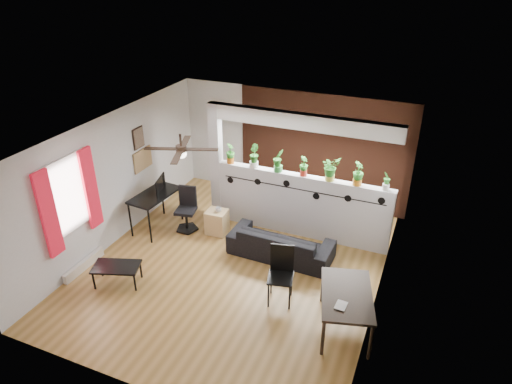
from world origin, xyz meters
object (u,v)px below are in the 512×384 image
(potted_plant_5, at_px, (358,173))
(office_chair, at_px, (187,212))
(potted_plant_6, at_px, (387,180))
(sofa, at_px, (281,243))
(computer_desk, at_px, (155,197))
(ceiling_fan, at_px, (181,150))
(potted_plant_2, at_px, (278,160))
(cup, at_px, (219,210))
(potted_plant_0, at_px, (230,153))
(potted_plant_1, at_px, (254,155))
(potted_plant_3, at_px, (304,166))
(folding_chair, at_px, (281,269))
(dining_table, at_px, (347,297))
(potted_plant_4, at_px, (331,168))
(cube_shelf, at_px, (217,222))
(coffee_table, at_px, (116,268))

(potted_plant_5, height_order, office_chair, potted_plant_5)
(potted_plant_6, distance_m, sofa, 2.30)
(computer_desk, bearing_deg, ceiling_fan, -33.78)
(computer_desk, bearing_deg, office_chair, 18.30)
(potted_plant_2, relative_size, cup, 3.76)
(potted_plant_0, xyz_separation_m, sofa, (1.46, -0.89, -1.30))
(potted_plant_1, xyz_separation_m, potted_plant_3, (1.05, 0.00, -0.04))
(potted_plant_5, bearing_deg, folding_chair, -110.36)
(potted_plant_0, distance_m, potted_plant_3, 1.58)
(dining_table, bearing_deg, potted_plant_4, 111.60)
(dining_table, bearing_deg, ceiling_fan, 170.11)
(potted_plant_0, relative_size, cube_shelf, 0.82)
(ceiling_fan, relative_size, cube_shelf, 2.33)
(office_chair, relative_size, folding_chair, 0.92)
(office_chair, relative_size, dining_table, 0.67)
(potted_plant_1, bearing_deg, computer_desk, -152.91)
(potted_plant_3, height_order, office_chair, potted_plant_3)
(cup, bearing_deg, cube_shelf, 180.00)
(cube_shelf, bearing_deg, potted_plant_3, 18.64)
(potted_plant_5, xyz_separation_m, computer_desk, (-3.94, -0.94, -0.86))
(cup, xyz_separation_m, dining_table, (3.03, -1.71, 0.05))
(sofa, height_order, cup, cup)
(potted_plant_4, height_order, computer_desk, potted_plant_4)
(cube_shelf, distance_m, office_chair, 0.67)
(potted_plant_0, height_order, cube_shelf, potted_plant_0)
(potted_plant_0, height_order, office_chair, potted_plant_0)
(potted_plant_4, bearing_deg, cup, -163.48)
(potted_plant_5, xyz_separation_m, sofa, (-1.17, -0.89, -1.32))
(potted_plant_4, bearing_deg, potted_plant_5, -0.00)
(potted_plant_6, xyz_separation_m, coffee_table, (-4.07, -2.79, -1.21))
(potted_plant_2, xyz_separation_m, sofa, (0.41, -0.89, -1.32))
(cup, distance_m, computer_desk, 1.36)
(potted_plant_6, relative_size, computer_desk, 0.32)
(potted_plant_0, distance_m, office_chair, 1.53)
(potted_plant_2, relative_size, office_chair, 0.50)
(potted_plant_3, distance_m, folding_chair, 2.27)
(potted_plant_3, bearing_deg, potted_plant_2, 180.00)
(computer_desk, height_order, folding_chair, folding_chair)
(computer_desk, bearing_deg, potted_plant_4, 15.37)
(potted_plant_1, height_order, potted_plant_6, potted_plant_1)
(folding_chair, bearing_deg, sofa, 109.83)
(cube_shelf, height_order, folding_chair, folding_chair)
(ceiling_fan, distance_m, cup, 2.11)
(potted_plant_3, relative_size, dining_table, 0.28)
(potted_plant_3, bearing_deg, office_chair, -162.08)
(sofa, xyz_separation_m, office_chair, (-2.15, 0.16, 0.14))
(potted_plant_6, xyz_separation_m, cube_shelf, (-3.21, -0.62, -1.29))
(potted_plant_1, relative_size, office_chair, 0.51)
(potted_plant_4, relative_size, dining_table, 0.35)
(potted_plant_0, height_order, sofa, potted_plant_0)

